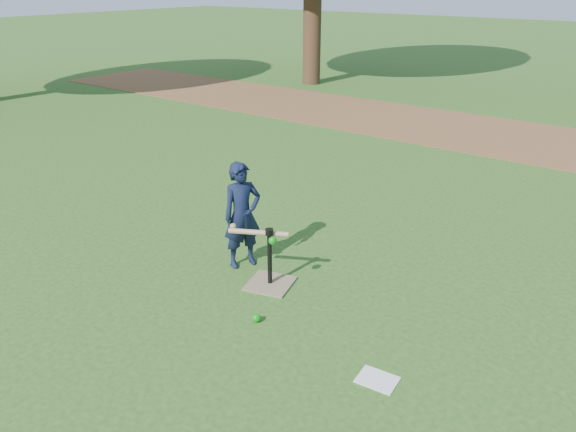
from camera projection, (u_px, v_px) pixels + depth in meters
The scene contains 7 objects.
ground at pixel (227, 294), 5.49m from camera, with size 80.00×80.00×0.00m, color #285116.
dirt_strip at pixel (489, 134), 10.97m from camera, with size 24.00×3.00×0.01m, color brown.
child at pixel (242, 215), 5.83m from camera, with size 0.42×0.27×1.14m, color black.
wiffle_ball_ground at pixel (257, 318), 5.03m from camera, with size 0.08×0.08×0.08m, color #0C8C11.
clipboard at pixel (377, 380), 4.32m from camera, with size 0.30×0.23×0.01m, color white.
batting_tee at pixel (270, 275), 5.61m from camera, with size 0.53×0.53×0.61m.
swing_action at pixel (259, 234), 5.47m from camera, with size 0.61×0.33×0.08m.
Camera 1 is at (3.34, -3.42, 2.87)m, focal length 35.00 mm.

